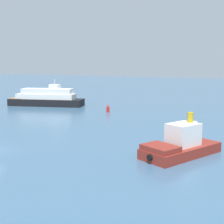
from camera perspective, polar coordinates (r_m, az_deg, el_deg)
name	(u,v)px	position (r m, az deg, el deg)	size (l,w,h in m)	color
tugboat	(180,145)	(37.84, 12.29, -5.91)	(7.97, 11.03, 5.00)	maroon
fishing_skiff	(195,125)	(55.59, 14.87, -2.35)	(1.75, 4.24, 0.90)	navy
white_riverboat	(46,98)	(81.52, -11.84, 2.47)	(19.55, 10.31, 6.86)	black
channel_buoy_red	(108,109)	(69.23, -0.75, 0.62)	(0.70, 0.70, 1.90)	red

